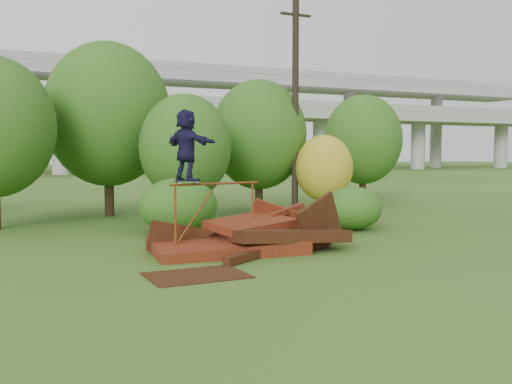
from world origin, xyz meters
name	(u,v)px	position (x,y,z in m)	size (l,w,h in m)	color
ground	(320,262)	(0.00, 0.00, 0.00)	(240.00, 240.00, 0.00)	#2D5116
scrap_pile	(249,239)	(-0.95, 2.11, 0.33)	(5.58, 3.45, 1.83)	#4B160D
grind_rail	(216,202)	(-1.84, 2.31, 1.33)	(2.64, 0.49, 1.86)	brown
skateboard	(187,181)	(-2.68, 2.17, 1.92)	(0.71, 0.29, 0.07)	black
skater	(186,145)	(-2.68, 2.17, 2.85)	(1.70, 0.54, 1.83)	#171439
flat_plate	(197,275)	(-3.26, -0.30, 0.01)	(2.10, 1.50, 0.03)	#361B0B
tree_1	(108,115)	(-2.86, 12.28, 4.22)	(5.18, 5.18, 7.21)	black
tree_2	(185,147)	(-0.72, 8.50, 2.85)	(3.42, 3.42, 4.83)	black
tree_3	(259,135)	(3.53, 11.18, 3.43)	(4.23, 4.23, 5.88)	black
tree_4	(324,168)	(5.63, 9.08, 1.98)	(2.47, 2.47, 3.41)	black
tree_5	(363,140)	(10.10, 12.60, 3.31)	(4.00, 4.00, 5.62)	black
shrub_left	(178,206)	(-1.71, 6.19, 0.91)	(2.63, 2.43, 1.82)	#124111
shrub_right	(352,208)	(3.96, 4.46, 0.75)	(2.11, 1.93, 1.49)	#124111
utility_pole	(295,105)	(4.49, 9.59, 4.65)	(1.40, 0.28, 9.16)	black
freeway_overpass	(57,90)	(0.00, 62.92, 10.32)	(160.00, 15.00, 13.70)	gray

